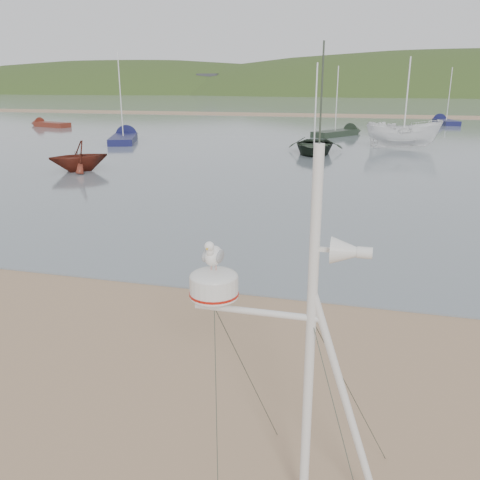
% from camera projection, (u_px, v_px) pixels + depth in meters
% --- Properties ---
extents(ground, '(560.00, 560.00, 0.00)m').
position_uv_depth(ground, '(78.00, 379.00, 8.26)').
color(ground, '#906F53').
rests_on(ground, ground).
extents(water, '(560.00, 256.00, 0.04)m').
position_uv_depth(water, '(361.00, 101.00, 130.10)').
color(water, slate).
rests_on(water, ground).
extents(sandbar, '(560.00, 7.00, 0.07)m').
position_uv_depth(sandbar, '(346.00, 116.00, 72.85)').
color(sandbar, '#906F53').
rests_on(sandbar, water).
extents(hill_ridge, '(620.00, 180.00, 80.00)m').
position_uv_depth(hill_ridge, '(409.00, 139.00, 226.51)').
color(hill_ridge, '#273A17').
rests_on(hill_ridge, ground).
extents(far_cottages, '(294.40, 6.30, 8.00)m').
position_uv_depth(far_cottages, '(376.00, 84.00, 187.27)').
color(far_cottages, beige).
rests_on(far_cottages, ground).
extents(mast_rig, '(2.20, 2.35, 4.96)m').
position_uv_depth(mast_rig, '(301.00, 418.00, 5.40)').
color(mast_rig, silver).
rests_on(mast_rig, ground).
extents(boat_dark, '(3.83, 1.29, 5.28)m').
position_uv_depth(boat_dark, '(315.00, 113.00, 33.39)').
color(boat_dark, black).
rests_on(boat_dark, water).
extents(boat_red, '(3.03, 3.02, 3.08)m').
position_uv_depth(boat_red, '(77.00, 142.00, 26.95)').
color(boat_red, '#5F2115').
rests_on(boat_red, water).
extents(boat_white, '(2.16, 2.11, 5.27)m').
position_uv_depth(boat_white, '(406.00, 111.00, 36.17)').
color(boat_white, white).
rests_on(boat_white, water).
extents(sailboat_blue_far, '(2.95, 6.98, 6.75)m').
position_uv_depth(sailboat_blue_far, '(441.00, 121.00, 59.55)').
color(sailboat_blue_far, '#11133E').
rests_on(sailboat_blue_far, ground).
extents(sailboat_dark_mid, '(4.79, 6.36, 6.49)m').
position_uv_depth(sailboat_dark_mid, '(346.00, 132.00, 46.16)').
color(sailboat_dark_mid, black).
rests_on(sailboat_dark_mid, ground).
extents(dinghy_red_far, '(5.95, 3.07, 1.41)m').
position_uv_depth(dinghy_red_far, '(44.00, 124.00, 55.21)').
color(dinghy_red_far, '#5F2115').
rests_on(dinghy_red_far, ground).
extents(sailboat_blue_near, '(4.48, 7.67, 7.46)m').
position_uv_depth(sailboat_blue_near, '(126.00, 136.00, 42.39)').
color(sailboat_blue_near, '#11133E').
rests_on(sailboat_blue_near, ground).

